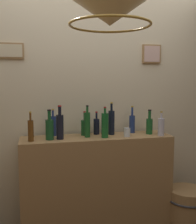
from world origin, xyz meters
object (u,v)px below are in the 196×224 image
at_px(glass_tumbler_rocks, 127,132).
at_px(wooden_barrel, 186,211).
at_px(liquor_bottle_amaro, 31,130).
at_px(liquor_bottle_mezcal, 53,126).
at_px(liquor_bottle_rum, 111,122).
at_px(pendant_lamp, 110,12).
at_px(liquor_bottle_scotch, 85,127).
at_px(liquor_bottle_gin, 50,128).
at_px(liquor_bottle_rye, 161,127).
at_px(liquor_bottle_sherry, 96,126).
at_px(liquor_bottle_vermouth, 87,124).
at_px(liquor_bottle_tequila, 149,125).
at_px(liquor_bottle_port, 132,123).
at_px(liquor_bottle_brandy, 60,126).
at_px(liquor_bottle_whiskey, 105,125).

distance_m(glass_tumbler_rocks, wooden_barrel, 1.06).
bearing_deg(liquor_bottle_amaro, liquor_bottle_mezcal, 43.36).
xyz_separation_m(liquor_bottle_rum, pendant_lamp, (-0.28, -0.94, 0.85)).
xyz_separation_m(liquor_bottle_amaro, glass_tumbler_rocks, (0.92, -0.00, -0.06)).
relative_size(liquor_bottle_scotch, liquor_bottle_gin, 0.86).
relative_size(liquor_bottle_rye, liquor_bottle_sherry, 1.04).
xyz_separation_m(liquor_bottle_scotch, glass_tumbler_rocks, (0.40, -0.16, -0.04)).
distance_m(liquor_bottle_vermouth, pendant_lamp, 1.21).
bearing_deg(wooden_barrel, liquor_bottle_tequila, 156.63).
height_order(liquor_bottle_port, pendant_lamp, pendant_lamp).
xyz_separation_m(liquor_bottle_tequila, liquor_bottle_rye, (0.08, -0.11, -0.00)).
relative_size(liquor_bottle_scotch, liquor_bottle_port, 0.86).
relative_size(liquor_bottle_mezcal, liquor_bottle_vermouth, 0.86).
distance_m(liquor_bottle_rum, liquor_bottle_amaro, 0.81).
xyz_separation_m(liquor_bottle_gin, wooden_barrel, (1.39, -0.12, -0.91)).
bearing_deg(liquor_bottle_brandy, liquor_bottle_rye, -4.07).
bearing_deg(liquor_bottle_mezcal, pendant_lamp, -73.12).
xyz_separation_m(liquor_bottle_mezcal, glass_tumbler_rocks, (0.71, -0.21, -0.06)).
height_order(liquor_bottle_gin, wooden_barrel, liquor_bottle_gin).
height_order(liquor_bottle_vermouth, pendant_lamp, pendant_lamp).
bearing_deg(liquor_bottle_sherry, liquor_bottle_tequila, -11.86).
bearing_deg(wooden_barrel, liquor_bottle_scotch, 166.46).
xyz_separation_m(liquor_bottle_mezcal, liquor_bottle_brandy, (0.05, -0.17, 0.02)).
xyz_separation_m(liquor_bottle_rum, liquor_bottle_amaro, (-0.80, -0.14, -0.03)).
bearing_deg(liquor_bottle_rum, liquor_bottle_sherry, 163.48).
relative_size(glass_tumbler_rocks, pendant_lamp, 0.16).
xyz_separation_m(liquor_bottle_mezcal, liquor_bottle_amaro, (-0.22, -0.20, 0.00)).
relative_size(liquor_bottle_tequila, liquor_bottle_vermouth, 0.81).
height_order(liquor_bottle_tequila, pendant_lamp, pendant_lamp).
relative_size(liquor_bottle_rye, liquor_bottle_brandy, 0.77).
bearing_deg(liquor_bottle_gin, pendant_lamp, -67.17).
bearing_deg(liquor_bottle_rye, liquor_bottle_tequila, 126.02).
bearing_deg(glass_tumbler_rocks, liquor_bottle_rum, 131.27).
xyz_separation_m(liquor_bottle_whiskey, liquor_bottle_brandy, (-0.43, 0.03, 0.00)).
height_order(liquor_bottle_mezcal, liquor_bottle_sherry, liquor_bottle_mezcal).
height_order(liquor_bottle_gin, liquor_bottle_amaro, liquor_bottle_gin).
relative_size(liquor_bottle_amaro, pendant_lamp, 0.52).
xyz_separation_m(liquor_bottle_port, liquor_bottle_sherry, (-0.39, 0.00, -0.02)).
height_order(liquor_bottle_rum, liquor_bottle_tequila, liquor_bottle_rum).
height_order(liquor_bottle_tequila, liquor_bottle_amaro, liquor_bottle_amaro).
height_order(liquor_bottle_whiskey, liquor_bottle_brandy, liquor_bottle_brandy).
bearing_deg(glass_tumbler_rocks, liquor_bottle_sherry, 145.87).
distance_m(liquor_bottle_gin, wooden_barrel, 1.66).
distance_m(liquor_bottle_whiskey, glass_tumbler_rocks, 0.24).
relative_size(liquor_bottle_whiskey, glass_tumbler_rocks, 3.52).
xyz_separation_m(liquor_bottle_rum, glass_tumbler_rocks, (0.12, -0.14, -0.09)).
bearing_deg(liquor_bottle_vermouth, liquor_bottle_sherry, 45.42).
height_order(liquor_bottle_scotch, liquor_bottle_rye, liquor_bottle_rye).
bearing_deg(liquor_bottle_tequila, liquor_bottle_scotch, 172.33).
height_order(liquor_bottle_rye, glass_tumbler_rocks, liquor_bottle_rye).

